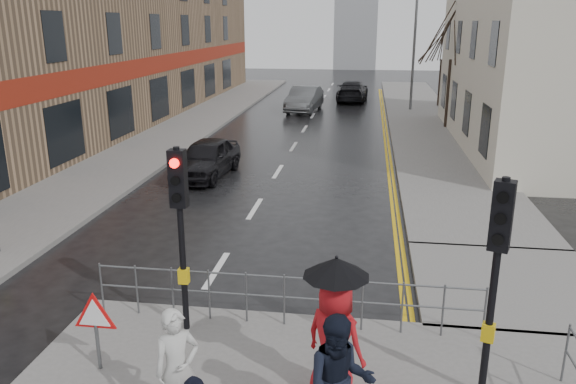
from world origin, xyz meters
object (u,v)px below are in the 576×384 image
(pedestrian_b, at_px, (340,384))
(car_mid, at_px, (304,99))
(pedestrian_with_umbrella, at_px, (335,326))
(pedestrian_a, at_px, (177,368))
(car_parked, at_px, (206,158))

(pedestrian_b, distance_m, car_mid, 29.74)
(pedestrian_with_umbrella, distance_m, car_mid, 28.72)
(pedestrian_a, height_order, car_mid, pedestrian_a)
(pedestrian_b, bearing_deg, car_mid, 87.84)
(pedestrian_b, height_order, car_parked, pedestrian_b)
(pedestrian_with_umbrella, distance_m, car_parked, 13.50)
(pedestrian_with_umbrella, bearing_deg, pedestrian_a, -157.20)
(pedestrian_with_umbrella, height_order, car_mid, pedestrian_with_umbrella)
(pedestrian_with_umbrella, bearing_deg, car_parked, 114.01)
(pedestrian_a, relative_size, car_parked, 0.43)
(pedestrian_with_umbrella, bearing_deg, car_mid, 97.40)
(pedestrian_a, bearing_deg, pedestrian_b, -38.15)
(pedestrian_a, distance_m, pedestrian_b, 2.22)
(pedestrian_b, relative_size, car_mid, 0.40)
(pedestrian_b, xyz_separation_m, car_parked, (-5.62, 13.33, -0.39))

